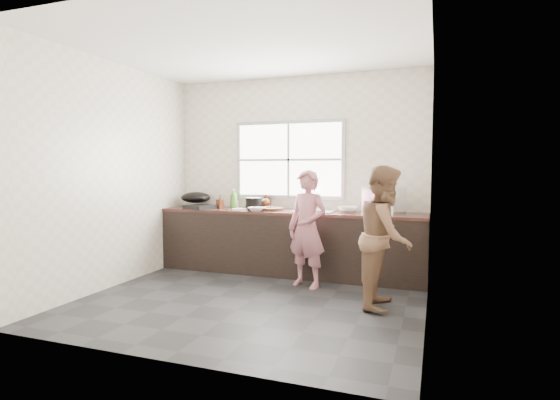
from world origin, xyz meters
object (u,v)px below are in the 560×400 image
(pot_lid_right, at_px, (233,209))
(person_side, at_px, (385,236))
(plate_food, at_px, (240,209))
(woman, at_px, (307,233))
(bottle_brown_short, at_px, (266,202))
(bowl_held, at_px, (314,210))
(pot_lid_left, at_px, (214,207))
(cutting_board, at_px, (270,209))
(dish_rack, at_px, (384,201))
(bowl_mince, at_px, (257,209))
(wok, at_px, (196,197))
(bottle_brown_tall, at_px, (220,202))
(bowl_crabs, at_px, (348,210))
(black_pot, at_px, (254,203))
(glass_jar, at_px, (236,204))
(bottle_green, at_px, (234,198))
(burner, at_px, (200,207))

(pot_lid_right, bearing_deg, person_side, -23.24)
(plate_food, bearing_deg, woman, -22.46)
(plate_food, relative_size, pot_lid_right, 0.99)
(bottle_brown_short, height_order, pot_lid_right, bottle_brown_short)
(bowl_held, height_order, plate_food, bowl_held)
(person_side, xyz_separation_m, pot_lid_left, (-2.57, 1.11, 0.14))
(pot_lid_right, bearing_deg, woman, -21.71)
(cutting_board, distance_m, bowl_held, 0.65)
(pot_lid_right, bearing_deg, dish_rack, 1.04)
(cutting_board, height_order, pot_lid_right, cutting_board)
(bowl_mince, relative_size, pot_lid_right, 0.97)
(bowl_mince, xyz_separation_m, bottle_brown_short, (-0.04, 0.44, 0.06))
(bottle_brown_short, relative_size, dish_rack, 0.41)
(person_side, xyz_separation_m, wok, (-2.87, 1.09, 0.27))
(woman, xyz_separation_m, person_side, (0.97, -0.45, 0.07))
(wok, height_order, pot_lid_right, wok)
(bottle_brown_short, relative_size, wok, 0.43)
(wok, bearing_deg, bowl_held, -6.90)
(plate_food, distance_m, pot_lid_right, 0.12)
(bottle_brown_tall, bearing_deg, woman, -21.10)
(bottle_brown_short, bearing_deg, bowl_mince, -84.49)
(dish_rack, bearing_deg, bottle_brown_tall, -156.61)
(wok, distance_m, pot_lid_left, 0.33)
(bowl_crabs, height_order, wok, wok)
(bowl_mince, bearing_deg, cutting_board, 53.42)
(black_pot, height_order, bottle_brown_short, bottle_brown_short)
(person_side, relative_size, bottle_brown_short, 7.94)
(wok, bearing_deg, cutting_board, -5.29)
(bowl_held, xyz_separation_m, black_pot, (-0.91, 0.16, 0.05))
(bottle_brown_tall, distance_m, glass_jar, 0.27)
(bowl_crabs, bearing_deg, plate_food, -174.60)
(cutting_board, bearing_deg, bowl_crabs, 4.22)
(bottle_green, bearing_deg, person_side, -26.86)
(bottle_brown_tall, relative_size, glass_jar, 1.72)
(bowl_held, relative_size, bottle_green, 0.70)
(burner, height_order, dish_rack, dish_rack)
(woman, height_order, bowl_crabs, woman)
(bottle_brown_tall, bearing_deg, burner, -142.92)
(bottle_brown_tall, relative_size, pot_lid_left, 0.77)
(person_side, height_order, bottle_green, person_side)
(dish_rack, bearing_deg, bowl_mince, -149.28)
(bowl_mince, height_order, bowl_held, bowl_held)
(bowl_held, height_order, bottle_green, bottle_green)
(bowl_mince, relative_size, wok, 0.50)
(cutting_board, bearing_deg, bottle_brown_tall, 176.58)
(bowl_held, relative_size, black_pot, 0.84)
(person_side, height_order, pot_lid_right, person_side)
(black_pot, relative_size, dish_rack, 0.51)
(woman, bearing_deg, burner, -175.11)
(bowl_crabs, bearing_deg, cutting_board, -175.78)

